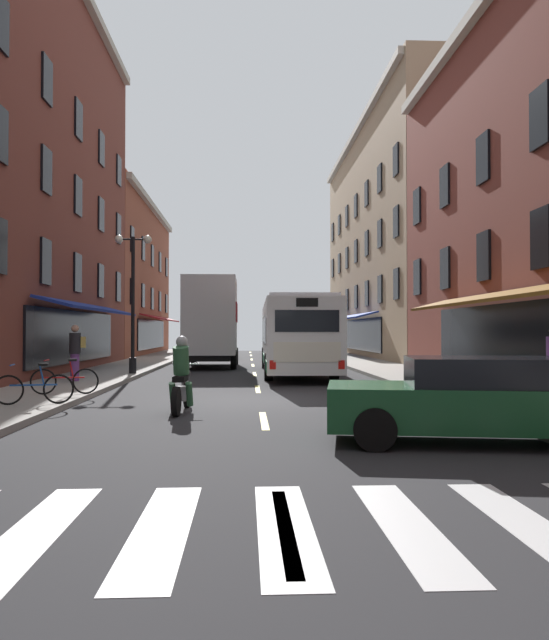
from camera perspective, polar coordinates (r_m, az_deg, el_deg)
The scene contains 14 objects.
ground_plane at distance 15.57m, azimuth -1.39°, elevation -7.75°, with size 34.80×80.00×0.10m, color #28282B.
lane_centre_dashes at distance 15.31m, azimuth -1.36°, elevation -7.66°, with size 0.14×73.90×0.01m.
crosswalk_near at distance 5.74m, azimuth 1.01°, elevation -18.86°, with size 7.10×2.80×0.01m.
sidewalk_left at distance 16.51m, azimuth -22.48°, elevation -6.87°, with size 3.00×80.00×0.14m, color gray.
sidewalk_right at distance 16.76m, azimuth 19.38°, elevation -6.80°, with size 3.00×80.00×0.14m, color gray.
transit_bus at distance 25.17m, azimuth 1.93°, elevation -1.44°, with size 2.77×11.80×3.04m.
box_truck at distance 29.65m, azimuth -5.91°, elevation -0.30°, with size 2.50×6.60×4.27m.
sedan_near at distance 10.13m, azimuth 18.95°, elevation -7.05°, with size 4.94×2.50×1.35m.
sedan_mid at distance 39.83m, azimuth -5.11°, elevation -2.57°, with size 2.00×4.74×1.43m.
motorcycle_rider at distance 13.41m, azimuth -8.72°, elevation -5.56°, with size 0.62×2.07×1.66m.
bicycle_near at distance 14.52m, azimuth -21.71°, elevation -5.97°, with size 1.69×0.49×0.91m.
bicycle_mid at distance 16.57m, azimuth -19.14°, elevation -5.37°, with size 1.71×0.48×0.91m.
pedestrian_near at distance 20.82m, azimuth -18.22°, elevation -2.80°, with size 0.52×0.44×1.83m.
street_lamp_twin at distance 24.06m, azimuth -13.18°, elevation 2.15°, with size 1.42×0.32×5.35m.
Camera 1 is at (-0.35, -15.46, 1.76)m, focal length 34.00 mm.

